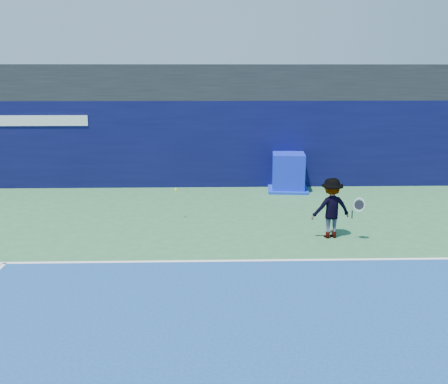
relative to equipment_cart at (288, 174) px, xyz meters
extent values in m
plane|color=#2F683C|center=(-2.04, -9.48, -0.58)|extent=(80.00, 80.00, 0.00)
cube|color=white|center=(-2.04, -6.48, -0.57)|extent=(24.00, 0.10, 0.01)
cube|color=black|center=(-2.04, 2.02, 3.02)|extent=(36.00, 3.00, 1.20)
cube|color=#0A0B38|center=(-2.04, 1.02, 0.92)|extent=(36.00, 1.00, 3.00)
cube|color=white|center=(-9.04, 0.51, 1.77)|extent=(4.50, 0.04, 0.35)
cube|color=#0D1CC3|center=(0.00, 0.00, 0.06)|extent=(1.17, 1.17, 1.28)
cube|color=#0D2CBF|center=(0.00, 0.00, -0.54)|extent=(1.46, 1.46, 0.09)
imported|color=white|center=(0.29, -4.94, 0.16)|extent=(1.04, 0.71, 1.49)
cylinder|color=black|center=(0.74, -5.19, 0.07)|extent=(0.07, 0.13, 0.23)
torus|color=white|center=(0.88, -5.24, 0.32)|extent=(0.27, 0.15, 0.27)
cylinder|color=black|center=(0.88, -5.24, 0.32)|extent=(0.23, 0.12, 0.23)
sphere|color=#C8F21A|center=(-3.59, -3.30, 0.25)|extent=(0.07, 0.07, 0.07)
camera|label=1|loc=(-2.64, -16.57, 3.42)|focal=40.00mm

